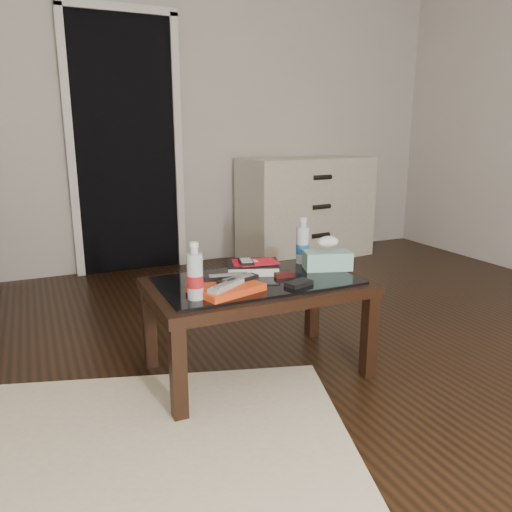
{
  "coord_description": "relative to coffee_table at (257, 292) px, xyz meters",
  "views": [
    {
      "loc": [
        -1.13,
        -1.65,
        1.14
      ],
      "look_at": [
        -0.17,
        0.46,
        0.55
      ],
      "focal_mm": 35.0,
      "sensor_mm": 36.0,
      "label": 1
    }
  ],
  "objects": [
    {
      "name": "remote_black_back",
      "position": [
        -0.17,
        -0.03,
        0.11
      ],
      "size": [
        0.21,
        0.08,
        0.02
      ],
      "primitive_type": "cube",
      "rotation": [
        0.0,
        0.0,
        -0.17
      ],
      "color": "black",
      "rests_on": "magazines"
    },
    {
      "name": "ipod",
      "position": [
        -0.01,
        0.11,
        0.12
      ],
      "size": [
        0.09,
        0.12,
        0.02
      ],
      "primitive_type": "cube",
      "rotation": [
        0.0,
        0.0,
        -0.24
      ],
      "color": "black",
      "rests_on": "dvd_mailers"
    },
    {
      "name": "water_bottle_left",
      "position": [
        -0.34,
        -0.14,
        0.18
      ],
      "size": [
        0.08,
        0.08,
        0.24
      ],
      "primitive_type": "cylinder",
      "rotation": [
        0.0,
        0.0,
        -0.21
      ],
      "color": "#B5BEC0",
      "rests_on": "coffee_table"
    },
    {
      "name": "ground",
      "position": [
        0.21,
        -0.37,
        -0.4
      ],
      "size": [
        5.0,
        5.0,
        0.0
      ],
      "primitive_type": "plane",
      "color": "black",
      "rests_on": "ground"
    },
    {
      "name": "remote_silver",
      "position": [
        -0.21,
        -0.15,
        0.11
      ],
      "size": [
        0.19,
        0.15,
        0.02
      ],
      "primitive_type": "cube",
      "rotation": [
        0.0,
        0.0,
        0.58
      ],
      "color": "#A0A1A5",
      "rests_on": "magazines"
    },
    {
      "name": "remote_black_front",
      "position": [
        -0.13,
        -0.09,
        0.11
      ],
      "size": [
        0.21,
        0.11,
        0.02
      ],
      "primitive_type": "cube",
      "rotation": [
        0.0,
        0.0,
        0.3
      ],
      "color": "black",
      "rests_on": "magazines"
    },
    {
      "name": "coffee_table",
      "position": [
        0.0,
        0.0,
        0.0
      ],
      "size": [
        1.0,
        0.6,
        0.46
      ],
      "color": "black",
      "rests_on": "ground"
    },
    {
      "name": "water_bottle_right",
      "position": [
        0.34,
        0.18,
        0.18
      ],
      "size": [
        0.08,
        0.08,
        0.24
      ],
      "primitive_type": "cylinder",
      "rotation": [
        0.0,
        0.0,
        -0.17
      ],
      "color": "silver",
      "rests_on": "coffee_table"
    },
    {
      "name": "doorway",
      "position": [
        -0.19,
        2.1,
        0.63
      ],
      "size": [
        0.9,
        0.08,
        2.07
      ],
      "color": "black",
      "rests_on": "ground"
    },
    {
      "name": "rug",
      "position": [
        -0.92,
        -0.52,
        -0.39
      ],
      "size": [
        2.35,
        2.01,
        0.01
      ],
      "primitive_type": "cube",
      "rotation": [
        0.0,
        0.0,
        -0.29
      ],
      "color": "beige",
      "rests_on": "ground"
    },
    {
      "name": "dresser",
      "position": [
        1.33,
        1.86,
        0.05
      ],
      "size": [
        1.25,
        0.63,
        0.9
      ],
      "rotation": [
        0.0,
        0.0,
        0.11
      ],
      "color": "beige",
      "rests_on": "ground"
    },
    {
      "name": "wallet",
      "position": [
        0.13,
        -0.16,
        0.07
      ],
      "size": [
        0.14,
        0.1,
        0.02
      ],
      "primitive_type": "cube",
      "rotation": [
        0.0,
        0.0,
        0.31
      ],
      "color": "black",
      "rests_on": "coffee_table"
    },
    {
      "name": "flip_phone",
      "position": [
        0.13,
        -0.02,
        0.08
      ],
      "size": [
        0.1,
        0.06,
        0.02
      ],
      "primitive_type": "cube",
      "rotation": [
        0.0,
        0.0,
        -0.13
      ],
      "color": "black",
      "rests_on": "coffee_table"
    },
    {
      "name": "textbook",
      "position": [
        0.04,
        0.13,
        0.09
      ],
      "size": [
        0.3,
        0.27,
        0.05
      ],
      "primitive_type": "cube",
      "rotation": [
        0.0,
        0.0,
        -0.36
      ],
      "color": "black",
      "rests_on": "coffee_table"
    },
    {
      "name": "dvd_mailers",
      "position": [
        0.03,
        0.13,
        0.11
      ],
      "size": [
        0.22,
        0.18,
        0.01
      ],
      "primitive_type": "cube",
      "rotation": [
        0.0,
        0.0,
        -0.27
      ],
      "color": "red",
      "rests_on": "textbook"
    },
    {
      "name": "magazines",
      "position": [
        -0.19,
        -0.11,
        0.08
      ],
      "size": [
        0.33,
        0.28,
        0.03
      ],
      "primitive_type": "cube",
      "rotation": [
        0.0,
        0.0,
        0.3
      ],
      "color": "#E04115",
      "rests_on": "coffee_table"
    },
    {
      "name": "tissue_box",
      "position": [
        0.39,
        0.02,
        0.11
      ],
      "size": [
        0.26,
        0.18,
        0.09
      ],
      "primitive_type": "cube",
      "rotation": [
        0.0,
        0.0,
        -0.3
      ],
      "color": "teal",
      "rests_on": "coffee_table"
    }
  ]
}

